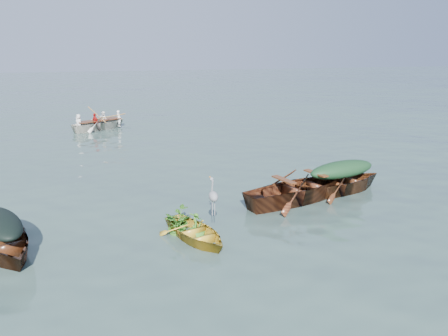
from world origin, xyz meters
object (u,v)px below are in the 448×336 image
at_px(dark_covered_boat, 4,251).
at_px(heron, 213,202).
at_px(yellow_dinghy, 196,239).
at_px(open_wooden_boat, 299,201).
at_px(rowed_boat, 100,130).
at_px(green_tarp_boat, 340,192).

xyz_separation_m(dark_covered_boat, heron, (4.70, -0.29, 0.81)).
xyz_separation_m(yellow_dinghy, open_wooden_boat, (3.43, 1.77, 0.00)).
relative_size(rowed_boat, heron, 4.62).
relative_size(yellow_dinghy, rowed_boat, 0.63).
xyz_separation_m(dark_covered_boat, open_wooden_boat, (7.63, 1.23, 0.00)).
bearing_deg(rowed_boat, heron, 159.79).
distance_m(dark_covered_boat, rowed_boat, 14.41).
distance_m(open_wooden_boat, heron, 3.40).
distance_m(yellow_dinghy, rowed_boat, 14.97).
distance_m(yellow_dinghy, heron, 0.98).
xyz_separation_m(open_wooden_boat, rowed_boat, (-5.61, 13.04, 0.00)).
distance_m(yellow_dinghy, open_wooden_boat, 3.86).
bearing_deg(green_tarp_boat, open_wooden_boat, 90.00).
height_order(green_tarp_boat, heron, heron).
relative_size(green_tarp_boat, open_wooden_boat, 0.87).
bearing_deg(yellow_dinghy, open_wooden_boat, 6.25).
bearing_deg(yellow_dinghy, dark_covered_boat, 151.66).
distance_m(yellow_dinghy, dark_covered_boat, 4.24).
distance_m(dark_covered_boat, green_tarp_boat, 9.32).
bearing_deg(dark_covered_boat, rowed_boat, 58.23).
xyz_separation_m(green_tarp_boat, heron, (-4.49, -1.90, 0.81)).
height_order(open_wooden_boat, heron, heron).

